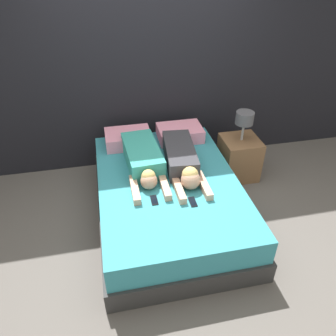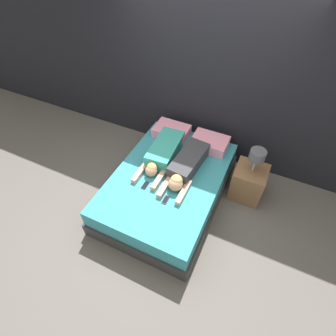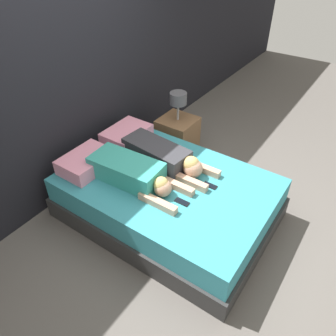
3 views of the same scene
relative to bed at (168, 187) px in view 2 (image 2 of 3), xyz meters
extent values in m
plane|color=#5B5651|center=(0.00, 0.00, -0.25)|extent=(12.00, 12.00, 0.00)
cube|color=black|center=(0.00, 1.22, 1.05)|extent=(12.00, 0.06, 2.60)
cube|color=#2D2D2D|center=(0.00, 0.00, -0.13)|extent=(1.50, 2.14, 0.23)
cube|color=teal|center=(0.00, 0.00, 0.12)|extent=(1.44, 2.08, 0.27)
cube|color=pink|center=(-0.32, 0.82, 0.33)|extent=(0.54, 0.39, 0.16)
cube|color=pink|center=(0.32, 0.82, 0.33)|extent=(0.54, 0.39, 0.16)
cube|color=teal|center=(-0.21, 0.36, 0.36)|extent=(0.40, 0.76, 0.22)
sphere|color=tan|center=(-0.21, -0.09, 0.34)|extent=(0.17, 0.17, 0.17)
sphere|color=#D8B266|center=(-0.21, -0.07, 0.38)|extent=(0.15, 0.15, 0.15)
cube|color=tan|center=(-0.36, -0.13, 0.29)|extent=(0.07, 0.41, 0.07)
cube|color=tan|center=(-0.06, -0.13, 0.29)|extent=(0.07, 0.41, 0.07)
cube|color=#333338|center=(0.19, 0.29, 0.36)|extent=(0.38, 0.77, 0.21)
sphere|color=tan|center=(0.19, -0.18, 0.35)|extent=(0.20, 0.20, 0.20)
sphere|color=#D8B266|center=(0.19, -0.15, 0.40)|extent=(0.17, 0.17, 0.17)
cube|color=tan|center=(0.06, -0.21, 0.29)|extent=(0.07, 0.41, 0.07)
cube|color=tan|center=(0.32, -0.21, 0.29)|extent=(0.07, 0.41, 0.07)
cube|color=black|center=(-0.20, -0.30, 0.26)|extent=(0.06, 0.14, 0.01)
cube|color=black|center=(-0.20, -0.30, 0.26)|extent=(0.05, 0.12, 0.00)
cube|color=black|center=(0.16, -0.40, 0.26)|extent=(0.06, 0.14, 0.01)
cube|color=black|center=(0.16, -0.40, 0.26)|extent=(0.05, 0.12, 0.00)
cube|color=brown|center=(1.05, 0.57, 0.02)|extent=(0.45, 0.45, 0.54)
cylinder|color=#999999|center=(1.05, 0.57, 0.40)|extent=(0.03, 0.03, 0.22)
cylinder|color=#4C4C51|center=(1.05, 0.57, 0.58)|extent=(0.22, 0.22, 0.15)
camera|label=1|loc=(-0.56, -2.67, 2.32)|focal=35.00mm
camera|label=2|loc=(1.04, -2.20, 3.01)|focal=28.00mm
camera|label=3|loc=(-2.11, -1.46, 2.37)|focal=35.00mm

